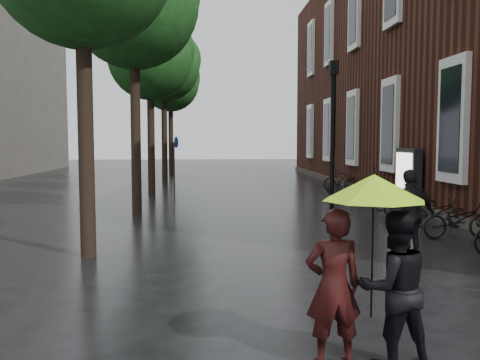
{
  "coord_description": "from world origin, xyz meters",
  "views": [
    {
      "loc": [
        -1.63,
        -3.65,
        2.43
      ],
      "look_at": [
        -0.92,
        6.97,
        1.59
      ],
      "focal_mm": 38.0,
      "sensor_mm": 36.0,
      "label": 1
    }
  ],
  "objects": [
    {
      "name": "brick_building",
      "position": [
        10.47,
        19.46,
        5.99
      ],
      "size": [
        10.2,
        33.2,
        12.0
      ],
      "color": "#38160F",
      "rests_on": "ground"
    },
    {
      "name": "street_trees",
      "position": [
        -3.99,
        15.91,
        6.34
      ],
      "size": [
        4.33,
        34.03,
        8.91
      ],
      "color": "black",
      "rests_on": "ground"
    },
    {
      "name": "person_burgundy",
      "position": [
        -0.27,
        1.64,
        0.85
      ],
      "size": [
        0.64,
        0.44,
        1.71
      ],
      "primitive_type": "imported",
      "rotation": [
        0.0,
        0.0,
        3.19
      ],
      "color": "black",
      "rests_on": "ground"
    },
    {
      "name": "person_black",
      "position": [
        0.38,
        1.57,
        0.84
      ],
      "size": [
        0.86,
        0.69,
        1.69
      ],
      "primitive_type": "imported",
      "rotation": [
        0.0,
        0.0,
        3.21
      ],
      "color": "black",
      "rests_on": "ground"
    },
    {
      "name": "lime_umbrella",
      "position": [
        0.11,
        1.52,
        1.94
      ],
      "size": [
        1.09,
        1.09,
        1.61
      ],
      "rotation": [
        0.0,
        0.0,
        0.4
      ],
      "color": "black",
      "rests_on": "ground"
    },
    {
      "name": "pedestrian_walking",
      "position": [
        2.47,
        6.23,
        0.92
      ],
      "size": [
        1.15,
        0.65,
        1.84
      ],
      "primitive_type": "imported",
      "rotation": [
        0.0,
        0.0,
        3.34
      ],
      "color": "black",
      "rests_on": "ground"
    },
    {
      "name": "parked_bicycles",
      "position": [
        4.65,
        12.7,
        0.46
      ],
      "size": [
        2.0,
        15.67,
        1.01
      ],
      "color": "black",
      "rests_on": "ground"
    },
    {
      "name": "ad_lightbox",
      "position": [
        5.2,
        13.08,
        1.08
      ],
      "size": [
        0.32,
        1.42,
        2.14
      ],
      "rotation": [
        0.0,
        0.0,
        0.04
      ],
      "color": "black",
      "rests_on": "ground"
    },
    {
      "name": "lamp_post",
      "position": [
        1.86,
        10.2,
        2.78
      ],
      "size": [
        0.24,
        0.24,
        4.58
      ],
      "rotation": [
        0.0,
        0.0,
        0.24
      ],
      "color": "black",
      "rests_on": "ground"
    },
    {
      "name": "cycle_sign",
      "position": [
        -2.91,
        17.37,
        1.69
      ],
      "size": [
        0.14,
        0.47,
        2.56
      ],
      "rotation": [
        0.0,
        0.0,
        0.38
      ],
      "color": "#262628",
      "rests_on": "ground"
    }
  ]
}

